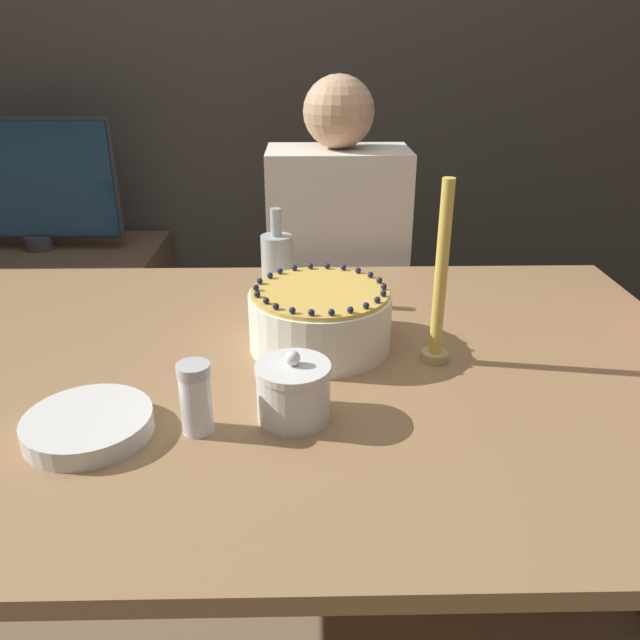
% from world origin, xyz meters
% --- Properties ---
extents(ground_plane, '(12.00, 12.00, 0.00)m').
position_xyz_m(ground_plane, '(0.00, 0.00, 0.00)').
color(ground_plane, '#8C7556').
extents(wall_behind, '(8.00, 0.05, 2.60)m').
position_xyz_m(wall_behind, '(0.00, 1.40, 1.30)').
color(wall_behind, '#38332D').
rests_on(wall_behind, ground_plane).
extents(dining_table, '(1.69, 1.08, 0.72)m').
position_xyz_m(dining_table, '(0.00, 0.00, 0.63)').
color(dining_table, '#936D47').
rests_on(dining_table, ground_plane).
extents(cake, '(0.28, 0.28, 0.13)m').
position_xyz_m(cake, '(0.10, 0.07, 0.78)').
color(cake, white).
rests_on(cake, dining_table).
extents(sugar_bowl, '(0.12, 0.12, 0.12)m').
position_xyz_m(sugar_bowl, '(0.05, -0.18, 0.77)').
color(sugar_bowl, silver).
rests_on(sugar_bowl, dining_table).
extents(sugar_shaker, '(0.05, 0.05, 0.12)m').
position_xyz_m(sugar_shaker, '(-0.10, -0.22, 0.78)').
color(sugar_shaker, white).
rests_on(sugar_shaker, dining_table).
extents(plate_stack, '(0.20, 0.20, 0.03)m').
position_xyz_m(plate_stack, '(-0.26, -0.22, 0.74)').
color(plate_stack, silver).
rests_on(plate_stack, dining_table).
extents(candle, '(0.05, 0.05, 0.34)m').
position_xyz_m(candle, '(0.31, 0.01, 0.87)').
color(candle, tan).
rests_on(candle, dining_table).
extents(bottle, '(0.07, 0.07, 0.22)m').
position_xyz_m(bottle, '(0.01, 0.30, 0.80)').
color(bottle, '#B2B7BC').
rests_on(bottle, dining_table).
extents(person_man_blue_shirt, '(0.40, 0.34, 1.19)m').
position_xyz_m(person_man_blue_shirt, '(0.16, 0.74, 0.52)').
color(person_man_blue_shirt, '#2D2D38').
rests_on(person_man_blue_shirt, ground_plane).
extents(side_cabinet, '(0.84, 0.45, 0.59)m').
position_xyz_m(side_cabinet, '(-0.88, 1.13, 0.29)').
color(side_cabinet, '#4C3828').
rests_on(side_cabinet, ground_plane).
extents(tv_monitor, '(0.61, 0.10, 0.45)m').
position_xyz_m(tv_monitor, '(-0.88, 1.13, 0.83)').
color(tv_monitor, '#2D2D33').
rests_on(tv_monitor, side_cabinet).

